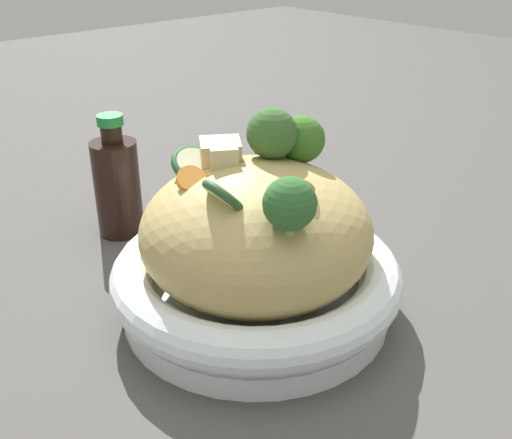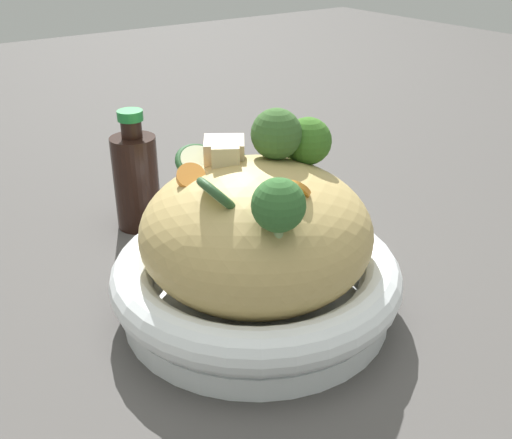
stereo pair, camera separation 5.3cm
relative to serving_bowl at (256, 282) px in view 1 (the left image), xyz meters
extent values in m
plane|color=#494644|center=(0.00, 0.00, -0.03)|extent=(3.00, 3.00, 0.00)
cylinder|color=white|center=(0.00, 0.00, -0.02)|extent=(0.24, 0.24, 0.02)
torus|color=white|center=(0.00, 0.00, 0.01)|extent=(0.26, 0.26, 0.04)
ellipsoid|color=tan|center=(0.00, 0.00, 0.05)|extent=(0.21, 0.21, 0.12)
torus|color=tan|center=(0.01, 0.03, 0.09)|extent=(0.09, 0.09, 0.02)
torus|color=tan|center=(0.00, 0.05, 0.08)|extent=(0.08, 0.08, 0.02)
torus|color=tan|center=(0.02, 0.00, 0.10)|extent=(0.07, 0.07, 0.02)
cone|color=#97B375|center=(0.07, -0.03, 0.09)|extent=(0.03, 0.03, 0.02)
sphere|color=#32652F|center=(0.07, -0.03, 0.11)|extent=(0.06, 0.06, 0.04)
cone|color=#99B56D|center=(-0.05, 0.07, 0.08)|extent=(0.04, 0.03, 0.02)
sphere|color=#3A6221|center=(-0.05, 0.07, 0.10)|extent=(0.07, 0.07, 0.05)
cone|color=#8EB072|center=(-0.02, 0.03, 0.11)|extent=(0.02, 0.03, 0.02)
sphere|color=#39622D|center=(-0.02, 0.03, 0.13)|extent=(0.05, 0.05, 0.05)
cone|color=#99B36C|center=(-0.01, 0.06, 0.10)|extent=(0.03, 0.03, 0.02)
sphere|color=#396D24|center=(-0.01, 0.06, 0.12)|extent=(0.06, 0.06, 0.04)
cylinder|color=orange|center=(-0.08, -0.01, 0.09)|extent=(0.03, 0.03, 0.02)
cylinder|color=orange|center=(0.05, 0.01, 0.11)|extent=(0.03, 0.02, 0.02)
cylinder|color=orange|center=(-0.03, -0.05, 0.11)|extent=(0.03, 0.03, 0.02)
cylinder|color=beige|center=(-0.05, -0.02, 0.10)|extent=(0.04, 0.04, 0.02)
torus|color=#224F26|center=(-0.05, -0.02, 0.10)|extent=(0.05, 0.05, 0.03)
cylinder|color=beige|center=(-0.08, 0.02, 0.09)|extent=(0.04, 0.04, 0.02)
torus|color=#27512A|center=(-0.08, 0.02, 0.09)|extent=(0.04, 0.05, 0.03)
cylinder|color=beige|center=(0.02, -0.05, 0.11)|extent=(0.03, 0.03, 0.03)
torus|color=#2C512C|center=(0.02, -0.05, 0.11)|extent=(0.04, 0.04, 0.03)
cube|color=#C7B489|center=(-0.03, -0.01, 0.11)|extent=(0.04, 0.03, 0.02)
cube|color=#C9B38F|center=(-0.04, -0.01, 0.11)|extent=(0.04, 0.05, 0.03)
cylinder|color=black|center=(-0.22, -0.01, 0.02)|extent=(0.05, 0.05, 0.11)
cylinder|color=black|center=(-0.22, -0.01, 0.09)|extent=(0.02, 0.02, 0.02)
cylinder|color=#1E7F38|center=(-0.22, -0.01, 0.10)|extent=(0.03, 0.03, 0.01)
camera|label=1|loc=(0.35, -0.31, 0.30)|focal=42.53mm
camera|label=2|loc=(0.38, -0.27, 0.30)|focal=42.53mm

